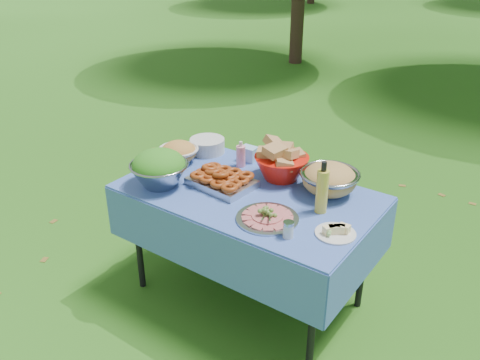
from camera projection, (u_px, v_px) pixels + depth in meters
name	position (u px, v px, depth m)	size (l,w,h in m)	color
ground	(247.00, 295.00, 3.28)	(80.00, 80.00, 0.00)	#183A0A
picnic_table	(248.00, 246.00, 3.10)	(1.46, 0.86, 0.76)	#78A9E6
salad_bowl	(159.00, 168.00, 2.95)	(0.34, 0.34, 0.22)	#999DA1
pasta_bowl_white	(179.00, 152.00, 3.26)	(0.25, 0.25, 0.14)	silver
plate_stack	(207.00, 145.00, 3.41)	(0.23, 0.23, 0.10)	silver
wipes_box	(249.00, 154.00, 3.29)	(0.10, 0.08, 0.09)	#94C8FA
sanitizer_bottle	(241.00, 154.00, 3.20)	(0.06, 0.06, 0.17)	pink
bread_bowl	(282.00, 162.00, 3.03)	(0.33, 0.33, 0.22)	red
pasta_bowl_steel	(329.00, 179.00, 2.87)	(0.34, 0.34, 0.18)	#999DA1
fried_tray	(222.00, 179.00, 2.97)	(0.37, 0.26, 0.09)	#B5B6BA
charcuterie_platter	(268.00, 213.00, 2.64)	(0.33, 0.33, 0.08)	#AEB2B6
oil_bottle	(322.00, 187.00, 2.66)	(0.06, 0.06, 0.29)	gold
cheese_plate	(336.00, 229.00, 2.51)	(0.21, 0.21, 0.06)	silver
shaker	(288.00, 230.00, 2.48)	(0.05, 0.05, 0.09)	silver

